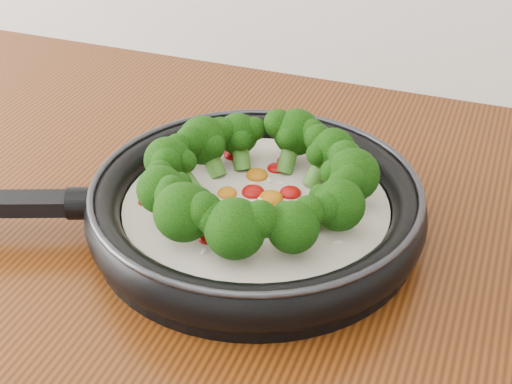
% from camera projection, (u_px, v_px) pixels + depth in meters
% --- Properties ---
extents(skillet, '(0.58, 0.45, 0.10)m').
position_uv_depth(skillet, '(253.00, 202.00, 0.77)').
color(skillet, black).
rests_on(skillet, counter).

